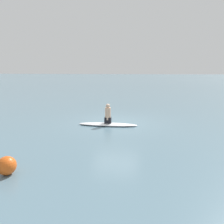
% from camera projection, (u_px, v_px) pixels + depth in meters
% --- Properties ---
extents(ground_plane, '(400.00, 400.00, 0.00)m').
position_uv_depth(ground_plane, '(116.00, 122.00, 12.31)').
color(ground_plane, slate).
extents(surfboard, '(0.93, 3.12, 0.13)m').
position_uv_depth(surfboard, '(108.00, 124.00, 11.61)').
color(surfboard, white).
rests_on(surfboard, ground).
extents(person_paddler, '(0.45, 0.36, 1.03)m').
position_uv_depth(person_paddler, '(108.00, 114.00, 11.52)').
color(person_paddler, black).
rests_on(person_paddler, surfboard).
extents(buoy_marker, '(0.52, 0.52, 0.52)m').
position_uv_depth(buoy_marker, '(7.00, 166.00, 6.08)').
color(buoy_marker, '#E55919').
rests_on(buoy_marker, ground).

